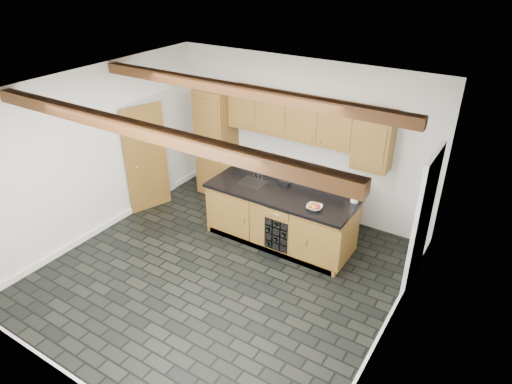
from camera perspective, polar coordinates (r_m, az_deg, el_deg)
ground at (r=7.07m, az=-4.48°, el=-10.21°), size 5.00×5.00×0.00m
room_shell at (r=6.66m, az=-2.86°, el=2.79°), size 5.01×5.00×5.00m
back_cabinetry at (r=8.34m, az=2.32°, el=4.14°), size 3.65×0.62×2.20m
island at (r=7.55m, az=3.07°, el=-3.09°), size 2.48×0.96×0.93m
faucet at (r=7.59m, az=-0.30°, el=1.47°), size 0.45×0.40×0.34m
kitchen_scale at (r=7.54m, az=3.54°, el=1.18°), size 0.22×0.14×0.06m
fruit_bowl at (r=6.87m, az=7.30°, el=-1.92°), size 0.27×0.27×0.06m
fruit_cluster at (r=6.86m, az=7.32°, el=-1.69°), size 0.16×0.17×0.07m
paper_towel at (r=7.13m, az=12.27°, el=-0.44°), size 0.12×0.12×0.22m
mug at (r=8.53m, az=-0.75°, el=4.66°), size 0.11×0.11×0.08m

